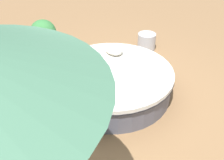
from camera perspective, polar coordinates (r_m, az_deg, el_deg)
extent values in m
plane|color=olive|center=(5.13, 0.00, -2.83)|extent=(16.00, 16.00, 0.00)
cylinder|color=#595966|center=(5.01, 0.00, -0.86)|extent=(2.17, 2.17, 0.43)
cylinder|color=black|center=(4.89, 0.00, 1.20)|extent=(2.25, 2.25, 0.02)
cylinder|color=silver|center=(4.86, 0.00, 1.60)|extent=(2.24, 2.24, 0.08)
ellipsoid|color=beige|center=(5.39, 0.33, 6.54)|extent=(0.46, 0.33, 0.15)
ellipsoid|color=silver|center=(5.09, -5.89, 4.60)|extent=(0.46, 0.29, 0.16)
ellipsoid|color=silver|center=(4.57, -6.33, 0.71)|extent=(0.54, 0.29, 0.15)
cylinder|color=#997A56|center=(4.89, -21.14, -4.67)|extent=(0.04, 0.04, 0.42)
cylinder|color=#997A56|center=(5.22, -19.97, -1.65)|extent=(0.04, 0.04, 0.42)
cube|color=#997A56|center=(4.77, -21.65, 1.87)|extent=(0.50, 0.27, 0.50)
cylinder|color=#4C4C51|center=(6.29, -13.85, 5.97)|extent=(0.43, 0.43, 0.43)
sphere|color=#387A3D|center=(6.09, -14.44, 9.76)|extent=(0.57, 0.57, 0.57)
cylinder|color=#B7B7BC|center=(6.63, 7.37, 8.12)|extent=(0.43, 0.43, 0.41)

